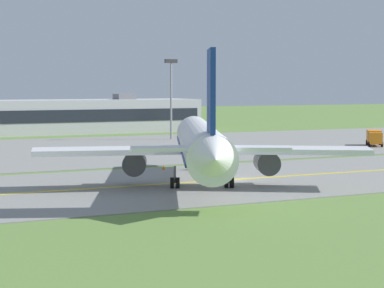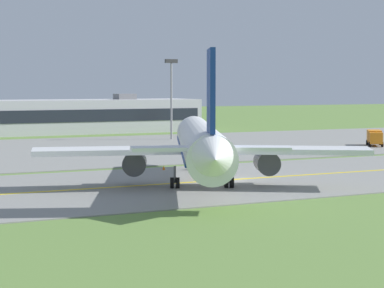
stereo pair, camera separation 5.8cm
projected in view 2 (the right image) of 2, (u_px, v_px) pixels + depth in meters
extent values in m
plane|color=olive|center=(232.00, 181.00, 76.35)|extent=(500.00, 500.00, 0.00)
cube|color=gray|center=(232.00, 180.00, 76.35)|extent=(240.00, 28.00, 0.10)
cube|color=gray|center=(159.00, 147.00, 118.35)|extent=(140.00, 52.00, 0.10)
cube|color=yellow|center=(232.00, 180.00, 76.34)|extent=(220.00, 0.60, 0.01)
cylinder|color=white|center=(201.00, 143.00, 71.99)|extent=(17.36, 32.73, 4.00)
cone|color=white|center=(193.00, 132.00, 90.12)|extent=(4.53, 3.91, 3.80)
cone|color=white|center=(214.00, 158.00, 53.63)|extent=(4.40, 4.30, 3.40)
cube|color=navy|center=(201.00, 148.00, 72.03)|extent=(16.34, 30.27, 0.36)
cube|color=#1E232D|center=(194.00, 127.00, 87.87)|extent=(3.84, 3.02, 0.70)
cube|color=white|center=(113.00, 151.00, 69.50)|extent=(15.74, 8.69, 0.50)
cylinder|color=#47474C|center=(135.00, 163.00, 71.69)|extent=(3.47, 4.04, 2.30)
cylinder|color=black|center=(135.00, 161.00, 73.28)|extent=(2.02, 1.07, 2.10)
cube|color=white|center=(291.00, 150.00, 70.17)|extent=(15.28, 11.98, 0.50)
cylinder|color=#47474C|center=(267.00, 163.00, 72.19)|extent=(3.47, 4.04, 2.30)
cylinder|color=black|center=(265.00, 161.00, 73.79)|extent=(2.02, 1.07, 2.10)
cube|color=navy|center=(211.00, 91.00, 56.63)|extent=(2.14, 4.19, 6.50)
cube|color=white|center=(170.00, 149.00, 56.66)|extent=(6.45, 4.12, 0.30)
cube|color=white|center=(252.00, 148.00, 56.91)|extent=(6.40, 5.06, 0.30)
cylinder|color=slate|center=(195.00, 159.00, 85.16)|extent=(0.24, 0.24, 1.65)
cylinder|color=black|center=(195.00, 166.00, 85.23)|extent=(0.76, 1.15, 1.10)
cylinder|color=slate|center=(175.00, 175.00, 70.12)|extent=(0.24, 0.24, 1.65)
cylinder|color=black|center=(172.00, 183.00, 70.17)|extent=(0.76, 1.15, 1.10)
cylinder|color=black|center=(178.00, 183.00, 70.19)|extent=(0.76, 1.15, 1.10)
cylinder|color=slate|center=(229.00, 174.00, 70.32)|extent=(0.24, 0.24, 1.65)
cylinder|color=black|center=(226.00, 183.00, 70.38)|extent=(0.76, 1.15, 1.10)
cylinder|color=black|center=(232.00, 183.00, 70.40)|extent=(0.76, 1.15, 1.10)
cube|color=orange|center=(376.00, 138.00, 117.32)|extent=(2.67, 2.62, 1.80)
cube|color=#1E232D|center=(377.00, 137.00, 116.54)|extent=(1.58, 1.15, 0.81)
cube|color=orange|center=(374.00, 136.00, 120.27)|extent=(4.12, 4.65, 2.00)
cylinder|color=orange|center=(376.00, 132.00, 117.24)|extent=(0.20, 0.20, 0.18)
cylinder|color=black|center=(382.00, 145.00, 117.25)|extent=(0.76, 0.91, 0.90)
cylinder|color=black|center=(369.00, 145.00, 117.55)|extent=(0.76, 0.91, 0.90)
cylinder|color=black|center=(380.00, 143.00, 121.03)|extent=(0.76, 0.91, 0.90)
cylinder|color=black|center=(367.00, 143.00, 121.34)|extent=(0.76, 0.91, 0.90)
cube|color=#B2B2B7|center=(80.00, 116.00, 154.23)|extent=(50.66, 13.56, 6.96)
cube|color=#1E232D|center=(90.00, 116.00, 148.08)|extent=(48.63, 0.10, 2.51)
cube|color=slate|center=(125.00, 97.00, 158.34)|extent=(4.00, 4.00, 1.20)
cylinder|color=gray|center=(171.00, 102.00, 133.89)|extent=(0.36, 0.36, 14.00)
cube|color=#333333|center=(171.00, 61.00, 133.31)|extent=(2.40, 0.50, 0.70)
cone|color=orange|center=(164.00, 168.00, 85.18)|extent=(0.44, 0.44, 0.60)
cone|color=orange|center=(220.00, 165.00, 88.25)|extent=(0.44, 0.44, 0.60)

